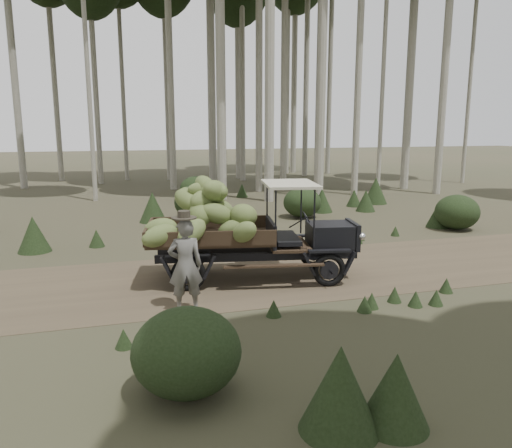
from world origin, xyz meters
name	(u,v)px	position (x,y,z in m)	size (l,w,h in m)	color
ground	(272,274)	(0.00, 0.00, 0.00)	(120.00, 120.00, 0.00)	#473D2B
dirt_track	(272,274)	(0.00, 0.00, 0.00)	(70.00, 4.00, 0.01)	brown
banana_truck	(229,221)	(-1.00, -0.17, 1.29)	(4.84, 2.48, 2.30)	black
farmer	(185,264)	(-2.15, -1.68, 0.86)	(0.63, 0.47, 1.82)	#625F59
undergrowth	(370,248)	(2.24, -0.33, 0.54)	(24.45, 24.70, 1.39)	#233319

